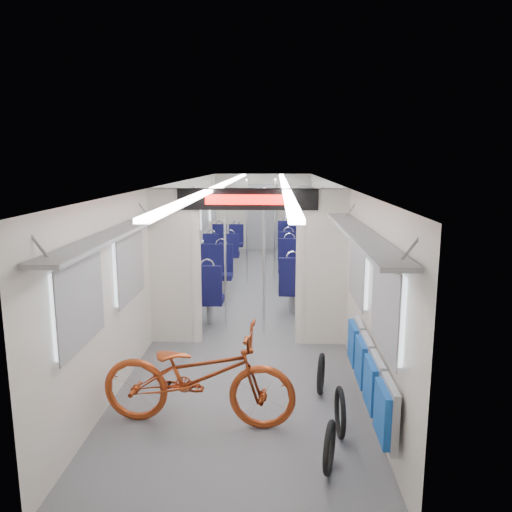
% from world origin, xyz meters
% --- Properties ---
extents(carriage, '(12.00, 12.02, 2.31)m').
position_xyz_m(carriage, '(0.00, -0.27, 1.50)').
color(carriage, '#515456').
rests_on(carriage, ground).
extents(bicycle, '(2.06, 0.86, 1.06)m').
position_xyz_m(bicycle, '(-0.38, -4.42, 0.53)').
color(bicycle, '#9D3A16').
rests_on(bicycle, ground).
extents(flip_bench, '(0.12, 2.13, 0.54)m').
position_xyz_m(flip_bench, '(1.35, -4.40, 0.58)').
color(flip_bench, gray).
rests_on(flip_bench, carriage).
extents(bike_hoop_a, '(0.17, 0.47, 0.48)m').
position_xyz_m(bike_hoop_a, '(0.88, -5.21, 0.21)').
color(bike_hoop_a, black).
rests_on(bike_hoop_a, ground).
extents(bike_hoop_b, '(0.06, 0.51, 0.51)m').
position_xyz_m(bike_hoop_b, '(1.05, -4.62, 0.23)').
color(bike_hoop_b, black).
rests_on(bike_hoop_b, ground).
extents(bike_hoop_c, '(0.14, 0.49, 0.49)m').
position_xyz_m(bike_hoop_c, '(0.94, -3.69, 0.22)').
color(bike_hoop_c, black).
rests_on(bike_hoop_c, ground).
extents(seat_bay_near_left, '(0.94, 2.20, 1.14)m').
position_xyz_m(seat_bay_near_left, '(-0.93, -0.28, 0.56)').
color(seat_bay_near_left, '#0B0B34').
rests_on(seat_bay_near_left, ground).
extents(seat_bay_near_right, '(0.95, 2.26, 1.16)m').
position_xyz_m(seat_bay_near_right, '(0.94, 0.39, 0.57)').
color(seat_bay_near_right, '#0B0B34').
rests_on(seat_bay_near_right, ground).
extents(seat_bay_far_left, '(0.88, 1.91, 1.05)m').
position_xyz_m(seat_bay_far_left, '(-0.93, 3.68, 0.52)').
color(seat_bay_far_left, '#0B0B34').
rests_on(seat_bay_far_left, ground).
extents(seat_bay_far_right, '(0.95, 2.27, 1.16)m').
position_xyz_m(seat_bay_far_right, '(0.93, 3.56, 0.57)').
color(seat_bay_far_right, '#0B0B34').
rests_on(seat_bay_far_right, ground).
extents(stanchion_near_left, '(0.04, 0.04, 2.30)m').
position_xyz_m(stanchion_near_left, '(-0.40, -1.39, 1.15)').
color(stanchion_near_left, silver).
rests_on(stanchion_near_left, ground).
extents(stanchion_near_right, '(0.04, 0.04, 2.30)m').
position_xyz_m(stanchion_near_right, '(0.22, -1.67, 1.15)').
color(stanchion_near_right, silver).
rests_on(stanchion_near_right, ground).
extents(stanchion_far_left, '(0.04, 0.04, 2.30)m').
position_xyz_m(stanchion_far_left, '(-0.23, 1.65, 1.15)').
color(stanchion_far_left, silver).
rests_on(stanchion_far_left, ground).
extents(stanchion_far_right, '(0.04, 0.04, 2.30)m').
position_xyz_m(stanchion_far_right, '(0.38, 1.93, 1.15)').
color(stanchion_far_right, silver).
rests_on(stanchion_far_right, ground).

